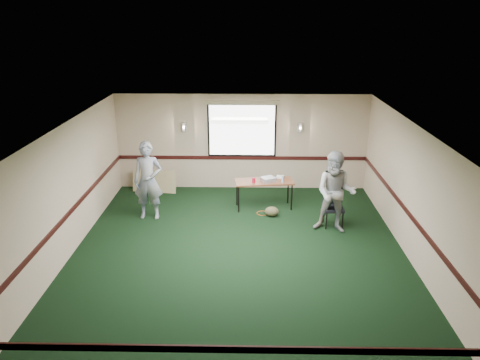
{
  "coord_description": "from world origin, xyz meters",
  "views": [
    {
      "loc": [
        0.2,
        -8.66,
        4.8
      ],
      "look_at": [
        0.0,
        1.3,
        1.2
      ],
      "focal_mm": 35.0,
      "sensor_mm": 36.0,
      "label": 1
    }
  ],
  "objects_px": {
    "projector": "(268,179)",
    "conference_chair": "(333,203)",
    "person_right": "(335,193)",
    "person_left": "(148,181)",
    "folding_table": "(264,183)"
  },
  "relations": [
    {
      "from": "folding_table",
      "to": "person_right",
      "type": "relative_size",
      "value": 0.81
    },
    {
      "from": "projector",
      "to": "person_right",
      "type": "xyz_separation_m",
      "value": [
        1.47,
        -1.29,
        0.16
      ]
    },
    {
      "from": "projector",
      "to": "conference_chair",
      "type": "relative_size",
      "value": 0.36
    },
    {
      "from": "projector",
      "to": "conference_chair",
      "type": "height_order",
      "value": "conference_chair"
    },
    {
      "from": "folding_table",
      "to": "projector",
      "type": "distance_m",
      "value": 0.15
    },
    {
      "from": "person_left",
      "to": "person_right",
      "type": "xyz_separation_m",
      "value": [
        4.39,
        -0.68,
        -0.01
      ]
    },
    {
      "from": "conference_chair",
      "to": "person_right",
      "type": "distance_m",
      "value": 0.55
    },
    {
      "from": "projector",
      "to": "person_left",
      "type": "distance_m",
      "value": 2.99
    },
    {
      "from": "folding_table",
      "to": "person_right",
      "type": "xyz_separation_m",
      "value": [
        1.57,
        -1.33,
        0.27
      ]
    },
    {
      "from": "conference_chair",
      "to": "person_left",
      "type": "bearing_deg",
      "value": 174.44
    },
    {
      "from": "projector",
      "to": "conference_chair",
      "type": "xyz_separation_m",
      "value": [
        1.5,
        -0.93,
        -0.25
      ]
    },
    {
      "from": "folding_table",
      "to": "person_left",
      "type": "relative_size",
      "value": 0.8
    },
    {
      "from": "folding_table",
      "to": "projector",
      "type": "height_order",
      "value": "projector"
    },
    {
      "from": "person_right",
      "to": "conference_chair",
      "type": "bearing_deg",
      "value": 100.55
    },
    {
      "from": "projector",
      "to": "conference_chair",
      "type": "bearing_deg",
      "value": -61.19
    }
  ]
}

